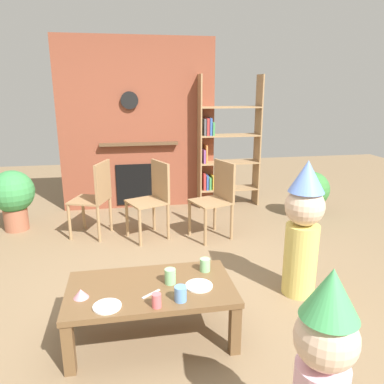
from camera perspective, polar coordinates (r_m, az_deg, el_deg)
name	(u,v)px	position (r m, az deg, el deg)	size (l,w,h in m)	color
ground_plane	(183,293)	(3.36, -1.34, -15.11)	(12.00, 12.00, 0.00)	#846B4C
brick_fireplace_feature	(138,126)	(5.48, -8.24, 9.99)	(2.20, 0.28, 2.40)	brown
bookshelf	(224,148)	(5.51, 4.85, 6.77)	(0.90, 0.28, 1.90)	#9E7A51
coffee_table	(151,294)	(2.71, -6.28, -15.20)	(1.15, 0.63, 0.40)	brown
paper_cup_near_left	(181,294)	(2.48, -1.76, -15.26)	(0.08, 0.08, 0.10)	#669EE0
paper_cup_near_right	(170,276)	(2.68, -3.35, -12.72)	(0.08, 0.08, 0.11)	#8CD18C
paper_cup_center	(157,300)	(2.43, -5.43, -16.16)	(0.06, 0.06, 0.09)	#E5666B
paper_cup_far_left	(205,265)	(2.84, 2.00, -11.05)	(0.08, 0.08, 0.10)	#8CD18C
paper_plate_front	(199,286)	(2.66, 1.07, -14.11)	(0.19, 0.19, 0.01)	white
paper_plate_rear	(107,306)	(2.50, -12.83, -16.67)	(0.18, 0.18, 0.01)	white
birthday_cake_slice	(81,293)	(2.63, -16.61, -14.62)	(0.10, 0.10, 0.06)	pink
table_fork	(151,294)	(2.59, -6.27, -15.22)	(0.15, 0.02, 0.01)	silver
child_with_cone_hat	(323,367)	(1.90, 19.36, -23.88)	(0.28, 0.28, 1.01)	#EAB2C6
child_in_pink	(303,226)	(3.23, 16.61, -4.98)	(0.32, 0.32, 1.17)	#E0CC66
dining_chair_left	(96,195)	(4.51, -14.41, -0.39)	(0.51, 0.51, 0.90)	#9E7A51
dining_chair_middle	(154,195)	(4.38, -5.87, -0.45)	(0.52, 0.52, 0.90)	#9E7A51
dining_chair_right	(217,195)	(4.37, 3.89, -0.44)	(0.51, 0.51, 0.90)	#9E7A51
potted_plant_tall	(311,192)	(5.31, 17.76, 0.05)	(0.48, 0.48, 0.63)	#4C5660
potted_plant_short	(13,195)	(5.07, -25.66, -0.47)	(0.52, 0.52, 0.75)	#9E5B42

